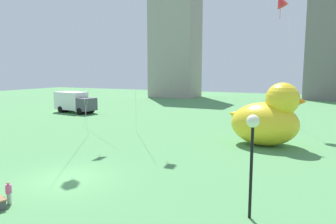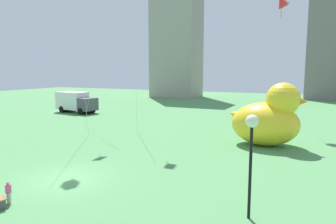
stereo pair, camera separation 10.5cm
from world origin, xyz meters
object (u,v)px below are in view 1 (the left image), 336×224
(lamppost, at_px, (252,137))
(kite_red, at_px, (281,1))
(giant_inflatable_duck, at_px, (267,119))
(box_truck, at_px, (74,102))
(person_child, at_px, (9,192))

(lamppost, bearing_deg, kite_red, 93.74)
(giant_inflatable_duck, bearing_deg, box_truck, 162.99)
(lamppost, height_order, kite_red, kite_red)
(person_child, xyz_separation_m, giant_inflatable_duck, (8.60, 15.90, 1.52))
(giant_inflatable_duck, height_order, lamppost, giant_inflatable_duck)
(giant_inflatable_duck, height_order, kite_red, kite_red)
(giant_inflatable_duck, bearing_deg, kite_red, 92.05)
(person_child, relative_size, kite_red, 0.08)
(lamppost, height_order, box_truck, lamppost)
(person_child, xyz_separation_m, kite_red, (8.30, 24.36, 11.93))
(giant_inflatable_duck, distance_m, lamppost, 12.81)
(kite_red, bearing_deg, lamppost, -86.26)
(person_child, distance_m, giant_inflatable_duck, 18.14)
(giant_inflatable_duck, relative_size, box_truck, 0.93)
(giant_inflatable_duck, xyz_separation_m, box_truck, (-26.65, 8.15, -0.64))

